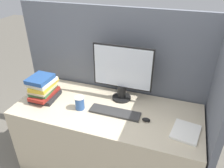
{
  "coord_description": "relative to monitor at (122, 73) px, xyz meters",
  "views": [
    {
      "loc": [
        0.57,
        -1.16,
        1.92
      ],
      "look_at": [
        0.04,
        0.39,
        0.98
      ],
      "focal_mm": 35.0,
      "sensor_mm": 36.0,
      "label": 1
    }
  ],
  "objects": [
    {
      "name": "paper_pile",
      "position": [
        0.62,
        -0.31,
        -0.26
      ],
      "size": [
        0.24,
        0.27,
        0.02
      ],
      "color": "white",
      "rests_on": "desk"
    },
    {
      "name": "cubicle_panel_rear",
      "position": [
        -0.08,
        0.18,
        -0.23
      ],
      "size": [
        2.1,
        0.04,
        1.57
      ],
      "color": "slate",
      "rests_on": "ground_plane"
    },
    {
      "name": "cubicle_panel_right",
      "position": [
        0.81,
        -0.18,
        -0.23
      ],
      "size": [
        0.04,
        0.77,
        1.57
      ],
      "color": "slate",
      "rests_on": "ground_plane"
    },
    {
      "name": "desk",
      "position": [
        -0.08,
        -0.21,
        -0.64
      ],
      "size": [
        1.7,
        0.71,
        0.73
      ],
      "color": "beige",
      "rests_on": "ground_plane"
    },
    {
      "name": "keyboard",
      "position": [
        0.01,
        -0.25,
        -0.26
      ],
      "size": [
        0.45,
        0.12,
        0.02
      ],
      "color": "#333333",
      "rests_on": "desk"
    },
    {
      "name": "book_stack",
      "position": [
        -0.72,
        -0.24,
        -0.16
      ],
      "size": [
        0.24,
        0.32,
        0.24
      ],
      "color": "#262628",
      "rests_on": "desk"
    },
    {
      "name": "coffee_cup",
      "position": [
        -0.31,
        -0.29,
        -0.21
      ],
      "size": [
        0.09,
        0.09,
        0.12
      ],
      "color": "#335999",
      "rests_on": "desk"
    },
    {
      "name": "monitor",
      "position": [
        0.0,
        0.0,
        0.0
      ],
      "size": [
        0.56,
        0.18,
        0.54
      ],
      "color": "black",
      "rests_on": "desk"
    },
    {
      "name": "mouse",
      "position": [
        0.3,
        -0.27,
        -0.26
      ],
      "size": [
        0.07,
        0.04,
        0.03
      ],
      "color": "black",
      "rests_on": "desk"
    }
  ]
}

